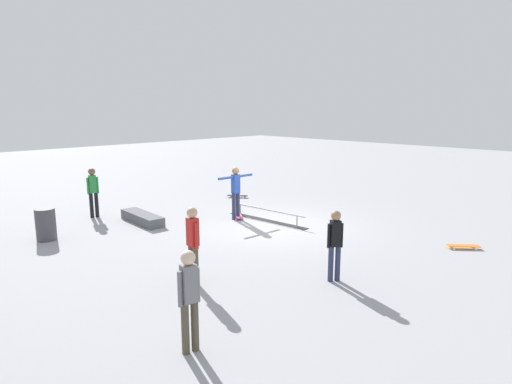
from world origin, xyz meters
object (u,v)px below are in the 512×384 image
skater_main (236,189)px  bystander_red_shirt (193,241)px  bystander_grey_shirt (189,296)px  trash_bin (46,224)px  loose_skateboard_orange (463,246)px  bystander_black_shirt (335,242)px  grind_rail (267,216)px  skate_ledge (142,218)px  bystander_green_shirt (93,190)px  loose_skateboard_black (237,196)px  skateboard_main (238,216)px

skater_main → bystander_red_shirt: bearing=40.9°
bystander_grey_shirt → trash_bin: 7.30m
loose_skateboard_orange → trash_bin: trash_bin is taller
bystander_black_shirt → bystander_grey_shirt: bystander_grey_shirt is taller
grind_rail → loose_skateboard_orange: (-5.47, -1.53, -0.09)m
grind_rail → bystander_red_shirt: bearing=113.5°
skate_ledge → skater_main: skater_main is taller
bystander_red_shirt → loose_skateboard_orange: (-3.06, -6.24, -0.84)m
grind_rail → loose_skateboard_orange: 5.68m
skater_main → bystander_green_shirt: skater_main is taller
grind_rail → bystander_green_shirt: size_ratio=1.91×
bystander_green_shirt → loose_skateboard_black: 5.59m
skate_ledge → loose_skateboard_orange: (-8.07, -4.47, -0.08)m
skate_ledge → bystander_red_shirt: (-5.01, 1.77, 0.76)m
grind_rail → trash_bin: trash_bin is taller
loose_skateboard_orange → bystander_green_shirt: bearing=166.9°
loose_skateboard_black → skateboard_main: bearing=-77.5°
skate_ledge → bystander_black_shirt: 7.00m
skater_main → bystander_black_shirt: size_ratio=1.12×
bystander_red_shirt → trash_bin: bystander_red_shirt is taller
bystander_grey_shirt → bystander_green_shirt: size_ratio=0.97×
skate_ledge → bystander_grey_shirt: size_ratio=1.24×
bystander_red_shirt → trash_bin: size_ratio=1.84×
grind_rail → skater_main: bearing=30.1°
skateboard_main → loose_skateboard_orange: same height
skate_ledge → trash_bin: 2.82m
loose_skateboard_black → trash_bin: size_ratio=0.88×
loose_skateboard_black → skate_ledge: bearing=-116.9°
trash_bin → skater_main: bearing=-111.0°
loose_skateboard_black → bystander_black_shirt: bearing=-64.9°
bystander_red_shirt → bystander_black_shirt: bearing=52.8°
skate_ledge → bystander_green_shirt: (1.71, 0.75, 0.77)m
skate_ledge → grind_rail: bearing=-131.5°
bystander_grey_shirt → loose_skateboard_orange: size_ratio=2.14×
bystander_grey_shirt → bystander_green_shirt: (8.74, -2.60, 0.03)m
skater_main → trash_bin: 5.55m
bystander_red_shirt → grind_rail: bearing=122.1°
bystander_black_shirt → skate_ledge: bearing=-52.1°
skate_ledge → bystander_red_shirt: size_ratio=1.21×
bystander_grey_shirt → loose_skateboard_black: bystander_grey_shirt is taller
skate_ledge → bystander_black_shirt: size_ratio=1.29×
skate_ledge → bystander_red_shirt: bystander_red_shirt is taller
skater_main → bystander_black_shirt: skater_main is taller
trash_bin → bystander_grey_shirt: bearing=175.6°
bystander_grey_shirt → bystander_green_shirt: bystander_green_shirt is taller
bystander_red_shirt → loose_skateboard_black: size_ratio=2.10×
bystander_red_shirt → bystander_green_shirt: size_ratio=0.99×
bystander_grey_shirt → loose_skateboard_orange: bearing=1.5°
skate_ledge → bystander_red_shirt: 5.37m
grind_rail → skate_ledge: grind_rail is taller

